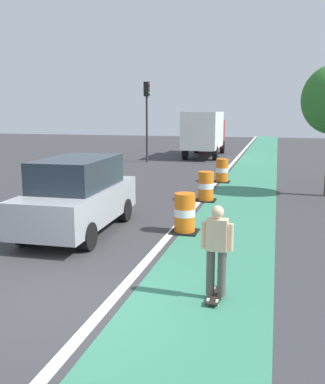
{
  "coord_description": "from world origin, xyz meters",
  "views": [
    {
      "loc": [
        3.57,
        -6.35,
        3.26
      ],
      "look_at": [
        0.62,
        4.79,
        1.1
      ],
      "focal_mm": 40.3,
      "sensor_mm": 36.0,
      "label": 1
    }
  ],
  "objects_px": {
    "parked_suv_nearest": "(78,195)",
    "traffic_light_corner": "(147,107)",
    "skateboarder_on_lane": "(217,249)",
    "traffic_barrel_back": "(222,171)",
    "traffic_barrel_front": "(185,213)",
    "delivery_truck_down_block": "(205,131)",
    "traffic_barrel_mid": "(206,187)"
  },
  "relations": [
    {
      "from": "parked_suv_nearest",
      "to": "traffic_barrel_front",
      "type": "distance_m",
      "value": 2.92
    },
    {
      "from": "parked_suv_nearest",
      "to": "traffic_barrel_mid",
      "type": "distance_m",
      "value": 5.72
    },
    {
      "from": "skateboarder_on_lane",
      "to": "traffic_barrel_back",
      "type": "height_order",
      "value": "skateboarder_on_lane"
    },
    {
      "from": "skateboarder_on_lane",
      "to": "traffic_barrel_mid",
      "type": "bearing_deg",
      "value": 100.35
    },
    {
      "from": "traffic_barrel_back",
      "to": "traffic_light_corner",
      "type": "bearing_deg",
      "value": 129.52
    },
    {
      "from": "delivery_truck_down_block",
      "to": "traffic_light_corner",
      "type": "bearing_deg",
      "value": -125.7
    },
    {
      "from": "skateboarder_on_lane",
      "to": "delivery_truck_down_block",
      "type": "height_order",
      "value": "delivery_truck_down_block"
    },
    {
      "from": "skateboarder_on_lane",
      "to": "traffic_barrel_front",
      "type": "height_order",
      "value": "skateboarder_on_lane"
    },
    {
      "from": "traffic_barrel_mid",
      "to": "traffic_light_corner",
      "type": "height_order",
      "value": "traffic_light_corner"
    },
    {
      "from": "parked_suv_nearest",
      "to": "traffic_barrel_mid",
      "type": "height_order",
      "value": "parked_suv_nearest"
    },
    {
      "from": "skateboarder_on_lane",
      "to": "parked_suv_nearest",
      "type": "distance_m",
      "value": 5.37
    },
    {
      "from": "traffic_barrel_front",
      "to": "traffic_barrel_mid",
      "type": "bearing_deg",
      "value": 91.55
    },
    {
      "from": "skateboarder_on_lane",
      "to": "traffic_barrel_mid",
      "type": "xyz_separation_m",
      "value": [
        -1.53,
        8.36,
        -0.38
      ]
    },
    {
      "from": "traffic_barrel_front",
      "to": "traffic_barrel_back",
      "type": "distance_m",
      "value": 8.79
    },
    {
      "from": "traffic_barrel_front",
      "to": "parked_suv_nearest",
      "type": "bearing_deg",
      "value": -166.33
    },
    {
      "from": "delivery_truck_down_block",
      "to": "traffic_barrel_back",
      "type": "bearing_deg",
      "value": -76.64
    },
    {
      "from": "parked_suv_nearest",
      "to": "traffic_light_corner",
      "type": "height_order",
      "value": "traffic_light_corner"
    },
    {
      "from": "skateboarder_on_lane",
      "to": "traffic_barrel_back",
      "type": "distance_m",
      "value": 12.9
    },
    {
      "from": "parked_suv_nearest",
      "to": "traffic_light_corner",
      "type": "distance_m",
      "value": 16.9
    },
    {
      "from": "traffic_barrel_mid",
      "to": "traffic_light_corner",
      "type": "relative_size",
      "value": 0.21
    },
    {
      "from": "traffic_light_corner",
      "to": "parked_suv_nearest",
      "type": "bearing_deg",
      "value": -79.54
    },
    {
      "from": "traffic_barrel_front",
      "to": "traffic_barrel_back",
      "type": "height_order",
      "value": "same"
    },
    {
      "from": "skateboarder_on_lane",
      "to": "traffic_barrel_back",
      "type": "bearing_deg",
      "value": 96.62
    },
    {
      "from": "skateboarder_on_lane",
      "to": "parked_suv_nearest",
      "type": "relative_size",
      "value": 0.36
    },
    {
      "from": "skateboarder_on_lane",
      "to": "traffic_barrel_mid",
      "type": "distance_m",
      "value": 8.51
    },
    {
      "from": "traffic_barrel_mid",
      "to": "traffic_barrel_back",
      "type": "distance_m",
      "value": 4.44
    },
    {
      "from": "traffic_barrel_mid",
      "to": "traffic_light_corner",
      "type": "distance_m",
      "value": 13.11
    },
    {
      "from": "traffic_barrel_front",
      "to": "traffic_barrel_back",
      "type": "bearing_deg",
      "value": 90.5
    },
    {
      "from": "skateboarder_on_lane",
      "to": "traffic_light_corner",
      "type": "relative_size",
      "value": 0.33
    },
    {
      "from": "parked_suv_nearest",
      "to": "traffic_barrel_mid",
      "type": "xyz_separation_m",
      "value": [
        2.68,
        5.03,
        -0.5
      ]
    },
    {
      "from": "skateboarder_on_lane",
      "to": "traffic_barrel_mid",
      "type": "height_order",
      "value": "skateboarder_on_lane"
    },
    {
      "from": "parked_suv_nearest",
      "to": "traffic_barrel_back",
      "type": "height_order",
      "value": "parked_suv_nearest"
    }
  ]
}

